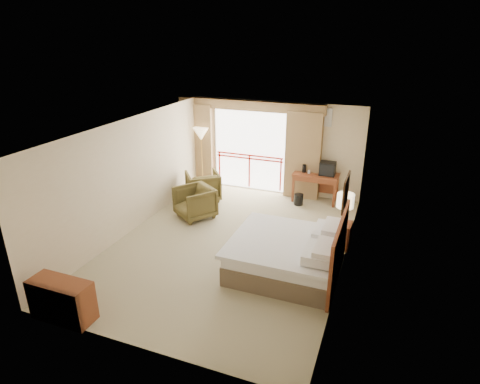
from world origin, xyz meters
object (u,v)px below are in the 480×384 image
at_px(bed, 289,254).
at_px(armchair_far, 204,199).
at_px(armchair_near, 195,217).
at_px(nightstand, 342,235).
at_px(dresser, 62,300).
at_px(side_table, 191,194).
at_px(floor_lamp, 201,136).
at_px(tv, 328,169).
at_px(table_lamp, 345,201).
at_px(desk, 316,179).
at_px(wastebasket, 299,199).

xyz_separation_m(bed, armchair_far, (-3.22, 2.73, -0.38)).
height_order(armchair_far, armchair_near, armchair_far).
bearing_deg(nightstand, armchair_far, 165.13).
xyz_separation_m(armchair_far, dresser, (0.06, -5.50, 0.36)).
xyz_separation_m(side_table, floor_lamp, (-0.36, 1.48, 1.25)).
distance_m(tv, armchair_near, 3.83).
height_order(nightstand, armchair_near, nightstand).
distance_m(nightstand, tv, 2.58).
bearing_deg(table_lamp, desk, 114.24).
bearing_deg(floor_lamp, table_lamp, -26.35).
relative_size(tv, floor_lamp, 0.23).
relative_size(tv, armchair_near, 0.47).
relative_size(side_table, dresser, 0.46).
distance_m(nightstand, table_lamp, 0.80).
bearing_deg(armchair_far, table_lamp, 124.88).
relative_size(bed, nightstand, 3.78).
height_order(floor_lamp, dresser, floor_lamp).
bearing_deg(armchair_far, side_table, 35.85).
relative_size(wastebasket, armchair_near, 0.35).
bearing_deg(floor_lamp, armchair_near, -68.96).
xyz_separation_m(desk, side_table, (-3.16, -1.58, -0.30)).
bearing_deg(table_lamp, nightstand, -90.00).
distance_m(bed, armchair_near, 3.33).
relative_size(armchair_near, dresser, 0.84).
xyz_separation_m(wastebasket, side_table, (-2.79, -1.09, 0.18)).
xyz_separation_m(bed, table_lamp, (0.86, 1.46, 0.70)).
xyz_separation_m(nightstand, floor_lamp, (-4.58, 2.32, 1.30)).
height_order(bed, nightstand, bed).
relative_size(desk, side_table, 2.56).
xyz_separation_m(wastebasket, floor_lamp, (-3.15, 0.39, 1.43)).
bearing_deg(wastebasket, nightstand, -53.53).
relative_size(table_lamp, floor_lamp, 0.36).
distance_m(armchair_near, dresser, 4.38).
relative_size(desk, armchair_far, 1.38).
xyz_separation_m(nightstand, dresser, (-4.02, -4.17, 0.08)).
height_order(nightstand, tv, tv).
bearing_deg(floor_lamp, nightstand, -26.85).
height_order(tv, floor_lamp, floor_lamp).
relative_size(armchair_far, dresser, 0.85).
height_order(tv, side_table, tv).
xyz_separation_m(bed, side_table, (-3.36, 2.25, -0.04)).
height_order(wastebasket, armchair_near, armchair_near).
distance_m(bed, armchair_far, 4.24).
bearing_deg(table_lamp, bed, -120.49).
distance_m(table_lamp, desk, 2.63).
bearing_deg(dresser, nightstand, 41.55).
bearing_deg(dresser, floor_lamp, 90.43).
bearing_deg(dresser, bed, 36.67).
distance_m(armchair_far, floor_lamp, 1.94).
bearing_deg(bed, wastebasket, 99.71).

